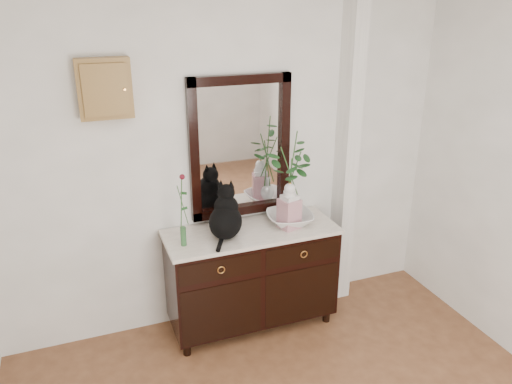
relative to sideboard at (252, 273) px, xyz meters
name	(u,v)px	position (x,y,z in m)	size (l,w,h in m)	color
wall_back	(228,160)	(-0.10, 0.25, 0.88)	(3.60, 0.04, 2.70)	white
pilaster	(347,150)	(0.90, 0.17, 0.88)	(0.12, 0.20, 2.70)	white
sideboard	(252,273)	(0.00, 0.00, 0.00)	(1.33, 0.52, 0.82)	black
wall_mirror	(240,148)	(0.00, 0.24, 0.97)	(0.80, 0.06, 1.10)	black
key_cabinet	(105,89)	(-0.95, 0.21, 1.48)	(0.35, 0.10, 0.40)	brown
cat	(225,212)	(-0.21, -0.03, 0.57)	(0.28, 0.34, 0.40)	black
lotus_bowl	(290,218)	(0.32, 0.00, 0.42)	(0.36, 0.36, 0.09)	silver
vase_branches	(291,177)	(0.32, 0.00, 0.77)	(0.35, 0.35, 0.74)	silver
bud_vase_rose	(182,210)	(-0.54, -0.06, 0.65)	(0.07, 0.07, 0.55)	#306234
ginger_jar	(289,205)	(0.29, -0.06, 0.56)	(0.14, 0.14, 0.38)	white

